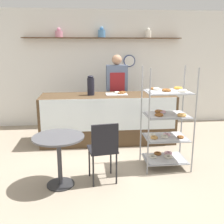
{
  "coord_description": "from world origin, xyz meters",
  "views": [
    {
      "loc": [
        -0.43,
        -3.76,
        1.84
      ],
      "look_at": [
        0.0,
        0.45,
        0.81
      ],
      "focal_mm": 42.0,
      "sensor_mm": 36.0,
      "label": 1
    }
  ],
  "objects": [
    {
      "name": "pastry_rack",
      "position": [
        0.8,
        0.02,
        0.69
      ],
      "size": [
        0.71,
        0.54,
        1.58
      ],
      "color": "gray",
      "rests_on": "ground_plane"
    },
    {
      "name": "back_wall",
      "position": [
        0.0,
        2.57,
        1.36
      ],
      "size": [
        10.0,
        0.3,
        2.7
      ],
      "color": "white",
      "rests_on": "ground_plane"
    },
    {
      "name": "display_counter",
      "position": [
        0.0,
        1.28,
        0.48
      ],
      "size": [
        2.61,
        0.81,
        0.95
      ],
      "color": "#4C3823",
      "rests_on": "ground_plane"
    },
    {
      "name": "cafe_table",
      "position": [
        -0.8,
        -0.42,
        0.53
      ],
      "size": [
        0.69,
        0.69,
        0.71
      ],
      "color": "#262628",
      "rests_on": "ground_plane"
    },
    {
      "name": "cafe_chair",
      "position": [
        -0.2,
        -0.42,
        0.54
      ],
      "size": [
        0.43,
        0.43,
        0.88
      ],
      "rotation": [
        0.0,
        0.0,
        3.29
      ],
      "color": "black",
      "rests_on": "ground_plane"
    },
    {
      "name": "donut_tray_counter",
      "position": [
        0.22,
        1.34,
        0.96
      ],
      "size": [
        0.42,
        0.3,
        0.05
      ],
      "color": "silver",
      "rests_on": "display_counter"
    },
    {
      "name": "person_worker",
      "position": [
        0.25,
        1.89,
        0.93
      ],
      "size": [
        0.45,
        0.23,
        1.7
      ],
      "color": "#282833",
      "rests_on": "ground_plane"
    },
    {
      "name": "coffee_carafe",
      "position": [
        -0.33,
        1.29,
        1.13
      ],
      "size": [
        0.14,
        0.14,
        0.38
      ],
      "color": "black",
      "rests_on": "display_counter"
    },
    {
      "name": "ground_plane",
      "position": [
        0.0,
        0.0,
        0.0
      ],
      "size": [
        14.0,
        14.0,
        0.0
      ],
      "primitive_type": "plane",
      "color": "gray"
    }
  ]
}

